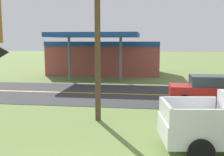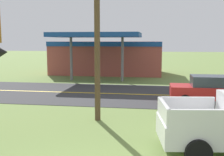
% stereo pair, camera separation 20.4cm
% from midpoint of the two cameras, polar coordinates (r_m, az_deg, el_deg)
% --- Properties ---
extents(road_asphalt, '(140.00, 8.00, 0.02)m').
position_cam_midpoint_polar(road_asphalt, '(19.16, 2.60, -3.33)').
color(road_asphalt, '#333335').
rests_on(road_asphalt, ground).
extents(road_centre_line, '(126.00, 0.20, 0.01)m').
position_cam_midpoint_polar(road_centre_line, '(19.16, 2.60, -3.29)').
color(road_centre_line, gold).
rests_on(road_centre_line, road_asphalt).
extents(utility_pole, '(2.18, 0.26, 9.14)m').
position_cam_midpoint_polar(utility_pole, '(12.58, -2.65, 13.34)').
color(utility_pole, brown).
rests_on(utility_pole, ground).
extents(gas_station, '(12.00, 11.50, 4.40)m').
position_cam_midpoint_polar(gas_station, '(30.96, -0.86, 4.49)').
color(gas_station, '#A84C42').
rests_on(gas_station, ground).
extents(car_red_near_lane, '(4.20, 2.00, 1.64)m').
position_cam_midpoint_polar(car_red_near_lane, '(17.24, 19.42, -2.23)').
color(car_red_near_lane, red).
rests_on(car_red_near_lane, ground).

